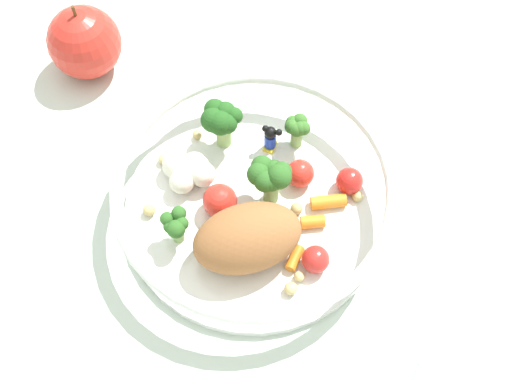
# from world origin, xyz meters

# --- Properties ---
(ground_plane) EXTENTS (2.40, 2.40, 0.00)m
(ground_plane) POSITION_xyz_m (0.00, 0.00, 0.00)
(ground_plane) COLOR silver
(food_container) EXTENTS (0.26, 0.26, 0.07)m
(food_container) POSITION_xyz_m (-0.00, 0.00, 0.03)
(food_container) COLOR white
(food_container) RESTS_ON ground_plane
(loose_apple) EXTENTS (0.08, 0.08, 0.09)m
(loose_apple) POSITION_xyz_m (0.11, 0.23, 0.04)
(loose_apple) COLOR red
(loose_apple) RESTS_ON ground_plane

